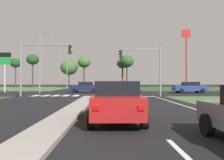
{
  "coord_description": "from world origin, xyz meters",
  "views": [
    {
      "loc": [
        1.87,
        -1.12,
        1.57
      ],
      "look_at": [
        2.53,
        36.32,
        1.89
      ],
      "focal_mm": 36.11,
      "sensor_mm": 36.0,
      "label": 1
    }
  ],
  "objects_px": {
    "street_lamp_second": "(41,58)",
    "pedestrian_at_median": "(100,84)",
    "treeline_near": "(16,63)",
    "traffic_signal_near_right": "(145,62)",
    "fastfood_pole_sign": "(186,46)",
    "treeline_fourth": "(84,63)",
    "treeline_sixth": "(123,64)",
    "car_blue_second": "(190,87)",
    "car_navy_third": "(85,87)",
    "treeline_third": "(69,68)",
    "traffic_signal_near_left": "(40,59)",
    "street_lamp_fourth": "(127,73)",
    "car_white_fourth": "(87,86)",
    "street_lamp_third": "(66,70)",
    "treeline_second": "(33,60)",
    "car_red_near": "(116,101)",
    "fuel_price_totem": "(5,63)",
    "treeline_fifth": "(127,62)"
  },
  "relations": [
    {
      "from": "traffic_signal_near_right",
      "to": "street_lamp_fourth",
      "type": "relative_size",
      "value": 0.65
    },
    {
      "from": "pedestrian_at_median",
      "to": "treeline_third",
      "type": "distance_m",
      "value": 21.93
    },
    {
      "from": "traffic_signal_near_right",
      "to": "treeline_fifth",
      "type": "bearing_deg",
      "value": 88.23
    },
    {
      "from": "street_lamp_second",
      "to": "street_lamp_third",
      "type": "bearing_deg",
      "value": 90.87
    },
    {
      "from": "treeline_fourth",
      "to": "treeline_sixth",
      "type": "xyz_separation_m",
      "value": [
        10.89,
        0.81,
        -0.32
      ]
    },
    {
      "from": "pedestrian_at_median",
      "to": "treeline_near",
      "type": "xyz_separation_m",
      "value": [
        -25.26,
        21.1,
        5.88
      ]
    },
    {
      "from": "fastfood_pole_sign",
      "to": "treeline_second",
      "type": "bearing_deg",
      "value": 158.3
    },
    {
      "from": "car_red_near",
      "to": "car_navy_third",
      "type": "xyz_separation_m",
      "value": [
        -3.71,
        24.43,
        0.0
      ]
    },
    {
      "from": "fuel_price_totem",
      "to": "treeline_fourth",
      "type": "xyz_separation_m",
      "value": [
        8.97,
        28.74,
        2.58
      ]
    },
    {
      "from": "treeline_third",
      "to": "treeline_near",
      "type": "bearing_deg",
      "value": 173.36
    },
    {
      "from": "car_blue_second",
      "to": "fastfood_pole_sign",
      "type": "distance_m",
      "value": 17.43
    },
    {
      "from": "car_navy_third",
      "to": "treeline_third",
      "type": "relative_size",
      "value": 0.58
    },
    {
      "from": "treeline_sixth",
      "to": "street_lamp_second",
      "type": "bearing_deg",
      "value": -114.26
    },
    {
      "from": "treeline_second",
      "to": "treeline_near",
      "type": "bearing_deg",
      "value": 143.93
    },
    {
      "from": "street_lamp_second",
      "to": "street_lamp_fourth",
      "type": "height_order",
      "value": "street_lamp_second"
    },
    {
      "from": "traffic_signal_near_right",
      "to": "fastfood_pole_sign",
      "type": "bearing_deg",
      "value": 60.77
    },
    {
      "from": "street_lamp_third",
      "to": "treeline_second",
      "type": "xyz_separation_m",
      "value": [
        -10.18,
        6.27,
        2.97
      ]
    },
    {
      "from": "car_navy_third",
      "to": "fuel_price_totem",
      "type": "xyz_separation_m",
      "value": [
        -12.35,
        1.26,
        3.61
      ]
    },
    {
      "from": "car_red_near",
      "to": "fuel_price_totem",
      "type": "relative_size",
      "value": 0.69
    },
    {
      "from": "fastfood_pole_sign",
      "to": "treeline_near",
      "type": "distance_m",
      "value": 47.29
    },
    {
      "from": "fuel_price_totem",
      "to": "treeline_second",
      "type": "height_order",
      "value": "treeline_second"
    },
    {
      "from": "car_red_near",
      "to": "car_blue_second",
      "type": "xyz_separation_m",
      "value": [
        11.28,
        22.92,
        -0.0
      ]
    },
    {
      "from": "car_blue_second",
      "to": "pedestrian_at_median",
      "type": "xyz_separation_m",
      "value": [
        -13.21,
        12.86,
        0.34
      ]
    },
    {
      "from": "treeline_near",
      "to": "treeline_sixth",
      "type": "bearing_deg",
      "value": -3.05
    },
    {
      "from": "treeline_second",
      "to": "treeline_fourth",
      "type": "bearing_deg",
      "value": 9.58
    },
    {
      "from": "pedestrian_at_median",
      "to": "fuel_price_totem",
      "type": "xyz_separation_m",
      "value": [
        -14.13,
        -10.1,
        3.27
      ]
    },
    {
      "from": "car_blue_second",
      "to": "car_white_fourth",
      "type": "xyz_separation_m",
      "value": [
        -15.79,
        13.49,
        -0.01
      ]
    },
    {
      "from": "car_navy_third",
      "to": "treeline_second",
      "type": "height_order",
      "value": "treeline_second"
    },
    {
      "from": "traffic_signal_near_left",
      "to": "street_lamp_fourth",
      "type": "distance_m",
      "value": 51.01
    },
    {
      "from": "street_lamp_fourth",
      "to": "treeline_sixth",
      "type": "height_order",
      "value": "street_lamp_fourth"
    },
    {
      "from": "treeline_sixth",
      "to": "fastfood_pole_sign",
      "type": "bearing_deg",
      "value": -55.54
    },
    {
      "from": "car_blue_second",
      "to": "treeline_third",
      "type": "xyz_separation_m",
      "value": [
        -22.69,
        32.13,
        4.8
      ]
    },
    {
      "from": "car_white_fourth",
      "to": "street_lamp_fourth",
      "type": "xyz_separation_m",
      "value": [
        10.41,
        28.42,
        3.86
      ]
    },
    {
      "from": "car_white_fourth",
      "to": "treeline_third",
      "type": "xyz_separation_m",
      "value": [
        -6.9,
        18.64,
        4.81
      ]
    },
    {
      "from": "traffic_signal_near_left",
      "to": "treeline_third",
      "type": "height_order",
      "value": "treeline_third"
    },
    {
      "from": "treeline_third",
      "to": "street_lamp_third",
      "type": "bearing_deg",
      "value": -84.29
    },
    {
      "from": "street_lamp_third",
      "to": "treeline_fourth",
      "type": "xyz_separation_m",
      "value": [
        3.4,
        8.56,
        2.46
      ]
    },
    {
      "from": "street_lamp_second",
      "to": "pedestrian_at_median",
      "type": "relative_size",
      "value": 5.35
    },
    {
      "from": "street_lamp_second",
      "to": "fastfood_pole_sign",
      "type": "bearing_deg",
      "value": 27.07
    },
    {
      "from": "fastfood_pole_sign",
      "to": "treeline_third",
      "type": "relative_size",
      "value": 1.62
    },
    {
      "from": "traffic_signal_near_right",
      "to": "street_lamp_second",
      "type": "bearing_deg",
      "value": 148.31
    },
    {
      "from": "street_lamp_second",
      "to": "treeline_second",
      "type": "xyz_separation_m",
      "value": [
        -10.5,
        27.89,
        2.47
      ]
    },
    {
      "from": "street_lamp_fourth",
      "to": "treeline_second",
      "type": "xyz_separation_m",
      "value": [
        -26.56,
        -12.7,
        2.85
      ]
    },
    {
      "from": "car_navy_third",
      "to": "fastfood_pole_sign",
      "type": "distance_m",
      "value": 25.02
    },
    {
      "from": "street_lamp_third",
      "to": "treeline_fourth",
      "type": "bearing_deg",
      "value": 68.34
    },
    {
      "from": "street_lamp_fourth",
      "to": "fuel_price_totem",
      "type": "bearing_deg",
      "value": -119.29
    },
    {
      "from": "street_lamp_second",
      "to": "treeline_third",
      "type": "bearing_deg",
      "value": 92.31
    },
    {
      "from": "street_lamp_third",
      "to": "street_lamp_fourth",
      "type": "distance_m",
      "value": 25.07
    },
    {
      "from": "car_red_near",
      "to": "traffic_signal_near_right",
      "type": "distance_m",
      "value": 16.38
    },
    {
      "from": "car_blue_second",
      "to": "fuel_price_totem",
      "type": "height_order",
      "value": "fuel_price_totem"
    }
  ]
}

